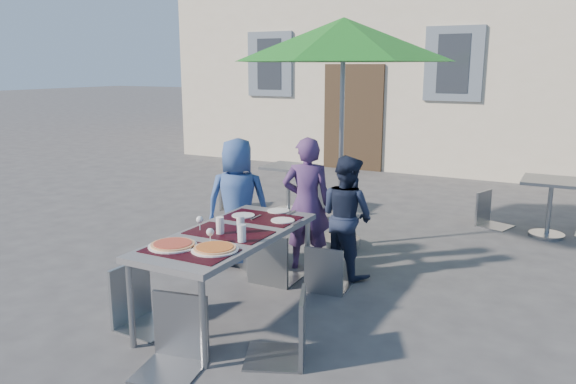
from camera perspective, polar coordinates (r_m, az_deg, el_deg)
The scene contains 21 objects.
ground at distance 4.81m, azimuth -3.92°, elevation -13.97°, with size 90.00×90.00×0.00m, color #3F3E41.
dining_table at distance 4.88m, azimuth -6.02°, elevation -4.75°, with size 0.80×1.85×0.76m.
pizza_near_left at distance 4.56m, azimuth -11.63°, elevation -5.27°, with size 0.39×0.39×0.03m.
pizza_near_right at distance 4.41m, azimuth -7.45°, elevation -5.70°, with size 0.37×0.37×0.03m.
glassware at distance 4.74m, azimuth -6.11°, elevation -3.61°, with size 0.57×0.43×0.15m.
place_settings at distance 5.36m, azimuth -2.00°, elevation -2.39°, with size 0.68×0.53×0.01m.
child_0 at distance 6.12m, azimuth -5.12°, elevation -1.07°, with size 0.69×0.45×1.41m, color #355493.
child_1 at distance 6.00m, azimuth 1.92°, elevation -1.19°, with size 0.52×0.34×1.43m, color #4E3166.
child_2 at distance 5.85m, azimuth 5.98°, elevation -2.44°, with size 0.62×0.36×1.27m, color #1A233B.
chair_0 at distance 6.00m, azimuth -3.62°, elevation -2.65°, with size 0.56×0.57×0.97m.
chair_1 at distance 5.60m, azimuth -1.59°, elevation -3.50°, with size 0.46×0.46×1.01m.
chair_2 at distance 5.43m, azimuth 3.98°, elevation -5.00°, with size 0.43×0.43×0.88m.
chair_3 at distance 4.85m, azimuth -15.08°, elevation -6.55°, with size 0.47×0.47×1.00m.
chair_4 at distance 4.16m, azimuth 0.05°, elevation -9.54°, with size 0.58×0.58×0.99m.
chair_5 at distance 4.15m, azimuth -11.67°, elevation -9.79°, with size 0.52×0.52×0.99m.
patio_umbrella at distance 6.61m, azimuth 5.66°, elevation 14.95°, with size 2.53×2.53×2.69m.
cafe_table_0 at distance 8.42m, azimuth 0.05°, elevation 1.11°, with size 0.66×0.66×0.71m.
bg_chair_l_0 at distance 8.64m, azimuth -5.93°, elevation 1.69°, with size 0.48×0.47×0.89m.
bg_chair_r_0 at distance 7.99m, azimuth 2.10°, elevation 1.44°, with size 0.58×0.58×1.02m.
cafe_table_1 at distance 7.91m, azimuth 25.11°, elevation -0.52°, with size 0.70×0.70×0.75m.
bg_chair_l_1 at distance 8.15m, azimuth 19.96°, elevation 0.34°, with size 0.51×0.50×0.90m.
Camera 1 is at (2.27, -3.65, 2.15)m, focal length 35.00 mm.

